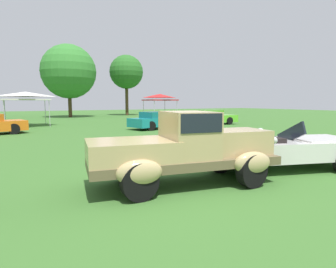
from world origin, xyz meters
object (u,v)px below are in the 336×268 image
Objects in this scene: show_car_teal at (157,120)px; canopy_tent_center_field at (160,97)px; feature_pickup_truck at (185,148)px; neighbor_convertible at (286,148)px; show_car_lime at (211,117)px; canopy_tent_left_field at (26,95)px.

show_car_teal is 8.38m from canopy_tent_center_field.
canopy_tent_center_field reaches higher than feature_pickup_truck.
feature_pickup_truck is at bearing -114.18° from show_car_teal.
show_car_lime is at bearing 59.80° from neighbor_convertible.
feature_pickup_truck is at bearing -116.08° from canopy_tent_center_field.
canopy_tent_center_field is (-1.78, 6.00, 1.82)m from show_car_lime.
show_car_teal is at bearing 65.82° from feature_pickup_truck.
show_car_lime is 1.63× the size of canopy_tent_center_field.
show_car_teal and show_car_lime have the same top height.
show_car_teal is 1.31× the size of canopy_tent_left_field.
show_car_lime is 6.52m from canopy_tent_center_field.
canopy_tent_left_field is 12.00m from canopy_tent_center_field.
canopy_tent_left_field reaches higher than feature_pickup_truck.
show_car_lime is at bearing -73.49° from canopy_tent_center_field.
show_car_lime is (11.35, 13.56, -0.27)m from feature_pickup_truck.
canopy_tent_center_field reaches higher than show_car_lime.
show_car_lime is at bearing -22.61° from canopy_tent_left_field.
canopy_tent_left_field is at bearing 157.39° from show_car_lime.
canopy_tent_left_field and canopy_tent_center_field have the same top height.
feature_pickup_truck is at bearing -82.84° from canopy_tent_left_field.
canopy_tent_left_field is at bearing 97.16° from feature_pickup_truck.
canopy_tent_left_field is 1.21× the size of canopy_tent_center_field.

